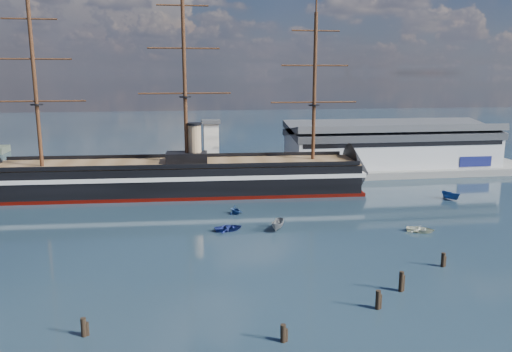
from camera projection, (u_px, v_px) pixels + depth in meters
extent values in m
plane|color=black|center=(208.00, 214.00, 105.78)|extent=(600.00, 600.00, 0.00)
cube|color=slate|center=(236.00, 178.00, 142.11)|extent=(180.00, 18.00, 2.00)
cube|color=#B7BABC|center=(391.00, 148.00, 151.71)|extent=(62.00, 20.00, 10.00)
cube|color=#3F4247|center=(392.00, 130.00, 150.58)|extent=(63.00, 21.00, 2.00)
cube|color=silver|center=(211.00, 149.00, 136.35)|extent=(4.00, 4.00, 14.00)
cube|color=#3F4247|center=(211.00, 122.00, 134.83)|extent=(5.00, 5.00, 1.00)
cube|color=black|center=(179.00, 177.00, 123.46)|extent=(88.69, 20.41, 7.00)
cube|color=silver|center=(179.00, 173.00, 123.22)|extent=(90.70, 20.75, 1.00)
cube|color=#400602|center=(180.00, 192.00, 124.20)|extent=(90.70, 20.71, 0.90)
cone|color=black|center=(359.00, 173.00, 130.44)|extent=(11.78, 16.21, 15.68)
cube|color=brown|center=(179.00, 163.00, 122.73)|extent=(88.63, 19.13, 0.40)
cube|color=black|center=(187.00, 157.00, 122.75)|extent=(10.29, 6.50, 2.50)
cylinder|color=tan|center=(195.00, 143.00, 122.33)|extent=(3.20, 3.20, 9.00)
cylinder|color=#381E0F|center=(35.00, 84.00, 114.08)|extent=(0.90, 0.90, 38.00)
cylinder|color=#381E0F|center=(185.00, 75.00, 118.74)|extent=(0.90, 0.90, 42.00)
cylinder|color=#381E0F|center=(314.00, 88.00, 124.11)|extent=(0.90, 0.90, 36.00)
imported|color=navy|center=(229.00, 231.00, 94.77)|extent=(1.97, 3.55, 1.57)
imported|color=slate|center=(278.00, 230.00, 95.15)|extent=(6.36, 4.51, 2.40)
imported|color=navy|center=(235.00, 214.00, 105.98)|extent=(6.09, 4.83, 2.06)
imported|color=beige|center=(420.00, 232.00, 93.91)|extent=(2.69, 3.41, 1.49)
imported|color=navy|center=(450.00, 200.00, 117.99)|extent=(6.20, 4.13, 2.33)
cylinder|color=black|center=(84.00, 336.00, 56.74)|extent=(0.64, 0.64, 2.92)
cylinder|color=black|center=(283.00, 342.00, 55.52)|extent=(0.64, 0.64, 2.79)
cylinder|color=black|center=(401.00, 291.00, 68.40)|extent=(0.64, 0.64, 3.57)
cylinder|color=black|center=(443.00, 267.00, 77.09)|extent=(0.64, 0.64, 2.94)
cylinder|color=black|center=(377.00, 309.00, 63.28)|extent=(0.64, 0.64, 3.19)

